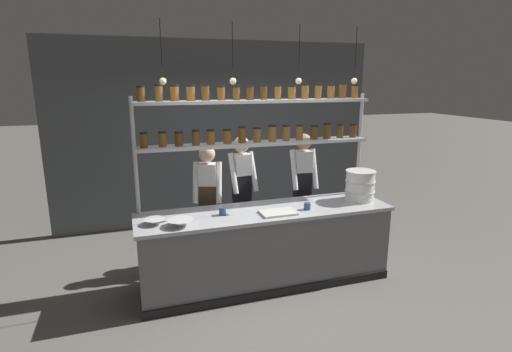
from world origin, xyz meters
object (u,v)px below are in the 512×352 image
at_px(chef_left, 208,199).
at_px(prep_bowl_near_left, 180,223).
at_px(serving_cup_by_board, 223,211).
at_px(chef_center, 242,189).
at_px(chef_right, 302,185).
at_px(spice_shelf_unit, 257,124).
at_px(cutting_board, 278,213).
at_px(prep_bowl_center_front, 155,222).
at_px(serving_cup_front, 307,206).
at_px(container_stack, 360,185).

bearing_deg(chef_left, prep_bowl_near_left, -101.47).
bearing_deg(serving_cup_by_board, prep_bowl_near_left, -157.15).
distance_m(chef_center, chef_right, 0.84).
bearing_deg(spice_shelf_unit, chef_center, 95.71).
relative_size(cutting_board, serving_cup_by_board, 4.58).
height_order(spice_shelf_unit, prep_bowl_center_front, spice_shelf_unit).
bearing_deg(serving_cup_front, serving_cup_by_board, 172.94).
relative_size(prep_bowl_center_front, serving_cup_front, 2.71).
distance_m(container_stack, cutting_board, 1.19).
xyz_separation_m(chef_left, container_stack, (1.80, -0.63, 0.19)).
height_order(chef_left, serving_cup_by_board, chef_left).
relative_size(chef_center, cutting_board, 4.18).
height_order(chef_center, chef_right, chef_right).
bearing_deg(prep_bowl_near_left, serving_cup_by_board, 22.85).
distance_m(spice_shelf_unit, serving_cup_front, 1.13).
height_order(container_stack, serving_cup_front, container_stack).
height_order(chef_right, serving_cup_by_board, chef_right).
bearing_deg(prep_bowl_near_left, container_stack, 5.79).
xyz_separation_m(chef_center, prep_bowl_center_front, (-1.22, -0.92, -0.01)).
xyz_separation_m(chef_center, chef_right, (0.83, -0.15, 0.02)).
distance_m(spice_shelf_unit, prep_bowl_near_left, 1.48).
relative_size(chef_right, prep_bowl_center_front, 7.64).
bearing_deg(serving_cup_by_board, container_stack, 0.64).
height_order(chef_right, prep_bowl_center_front, chef_right).
relative_size(chef_right, serving_cup_front, 20.68).
bearing_deg(chef_right, prep_bowl_center_front, -154.08).
bearing_deg(prep_bowl_near_left, chef_center, 47.46).
xyz_separation_m(spice_shelf_unit, serving_cup_front, (0.46, -0.46, -0.92)).
bearing_deg(serving_cup_front, prep_bowl_center_front, 178.29).
xyz_separation_m(cutting_board, serving_cup_by_board, (-0.61, 0.15, 0.03)).
distance_m(chef_right, serving_cup_front, 0.88).
xyz_separation_m(chef_right, prep_bowl_near_left, (-1.80, -0.91, -0.02)).
xyz_separation_m(chef_left, prep_bowl_near_left, (-0.47, -0.86, 0.04)).
xyz_separation_m(spice_shelf_unit, cutting_board, (0.08, -0.49, -0.95)).
bearing_deg(chef_left, container_stack, -2.06).
xyz_separation_m(spice_shelf_unit, chef_right, (0.77, 0.36, -0.90)).
bearing_deg(serving_cup_front, prep_bowl_near_left, -176.59).
relative_size(cutting_board, serving_cup_front, 4.88).
xyz_separation_m(prep_bowl_near_left, serving_cup_front, (1.48, 0.09, 0.00)).
bearing_deg(serving_cup_by_board, chef_left, 92.84).
bearing_deg(prep_bowl_near_left, cutting_board, 2.89).
distance_m(prep_bowl_center_front, serving_cup_by_board, 0.75).
bearing_deg(container_stack, serving_cup_by_board, -179.36).
bearing_deg(container_stack, prep_bowl_center_front, -177.95).
relative_size(spice_shelf_unit, serving_cup_by_board, 32.80).
relative_size(spice_shelf_unit, prep_bowl_center_front, 12.93).
bearing_deg(prep_bowl_near_left, spice_shelf_unit, 28.34).
xyz_separation_m(chef_right, serving_cup_front, (-0.31, -0.82, -0.02)).
relative_size(spice_shelf_unit, container_stack, 7.56).
distance_m(prep_bowl_center_front, serving_cup_front, 1.73).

